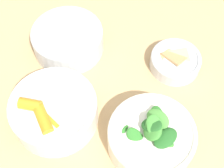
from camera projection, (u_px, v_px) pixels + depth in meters
name	position (u px, v px, depth m)	size (l,w,h in m)	color
dining_table	(108.00, 131.00, 0.76)	(1.31, 1.02, 0.75)	tan
bowl_carrots	(54.00, 111.00, 0.64)	(0.18, 0.18, 0.08)	silver
bowl_greens	(151.00, 137.00, 0.61)	(0.17, 0.17, 0.11)	silver
bowl_beans_hotdog	(68.00, 40.00, 0.75)	(0.17, 0.17, 0.06)	silver
bowl_cookies	(175.00, 61.00, 0.73)	(0.12, 0.12, 0.04)	silver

